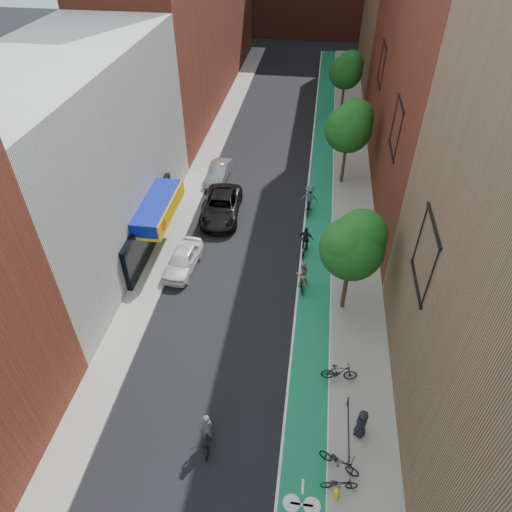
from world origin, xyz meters
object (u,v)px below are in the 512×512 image
at_px(pedestrian, 362,423).
at_px(fire_hydrant, 336,494).
at_px(cyclist_lane_near, 302,278).
at_px(cyclist_lane_mid, 305,244).
at_px(parked_car_white, 183,259).
at_px(parked_car_black, 221,206).
at_px(cyclist_lead, 207,435).
at_px(parked_car_silver, 218,173).
at_px(cyclist_lane_far, 309,201).

xyz_separation_m(pedestrian, fire_hydrant, (-1.01, -2.89, -0.45)).
relative_size(cyclist_lane_near, cyclist_lane_mid, 0.97).
bearing_deg(parked_car_white, cyclist_lane_near, -1.46).
xyz_separation_m(parked_car_black, pedestrian, (9.34, -15.87, 0.18)).
relative_size(cyclist_lead, fire_hydrant, 3.04).
xyz_separation_m(parked_car_white, pedestrian, (10.59, -9.84, 0.27)).
relative_size(parked_car_black, pedestrian, 3.47).
bearing_deg(parked_car_silver, cyclist_lead, -76.62).
xyz_separation_m(cyclist_lane_mid, pedestrian, (3.11, -12.34, 0.15)).
xyz_separation_m(parked_car_white, cyclist_lane_near, (7.48, -0.86, 0.18)).
distance_m(parked_car_white, parked_car_black, 6.16).
bearing_deg(cyclist_lane_near, parked_car_silver, -68.48).
distance_m(parked_car_silver, fire_hydrant, 25.56).
relative_size(parked_car_silver, cyclist_lane_far, 1.80).
xyz_separation_m(parked_car_black, parked_car_silver, (-1.23, 4.95, -0.12)).
height_order(parked_car_white, cyclist_lane_far, cyclist_lane_far).
bearing_deg(cyclist_lead, parked_car_white, -77.17).
relative_size(cyclist_lead, cyclist_lane_near, 1.03).
bearing_deg(cyclist_lane_mid, cyclist_lane_far, -80.14).
bearing_deg(cyclist_lead, pedestrian, -175.91).
distance_m(parked_car_black, parked_car_silver, 5.10).
distance_m(cyclist_lane_near, pedestrian, 9.50).
bearing_deg(parked_car_white, pedestrian, -37.79).
bearing_deg(cyclist_lane_far, parked_car_black, 16.67).
bearing_deg(cyclist_lane_near, fire_hydrant, 89.33).
bearing_deg(cyclist_lead, parked_car_black, -87.90).
distance_m(parked_car_black, cyclist_lane_far, 6.37).
bearing_deg(cyclist_lead, fire_hydrant, 156.72).
bearing_deg(pedestrian, parked_car_black, -127.56).
distance_m(parked_car_white, cyclist_lead, 11.87).
bearing_deg(fire_hydrant, cyclist_lane_far, 95.99).
bearing_deg(parked_car_silver, cyclist_lane_far, -23.25).
bearing_deg(pedestrian, cyclist_lane_far, -147.76).
bearing_deg(pedestrian, cyclist_lead, -56.71).
relative_size(cyclist_lane_mid, pedestrian, 1.26).
distance_m(parked_car_black, cyclist_lane_mid, 7.16).
height_order(cyclist_lead, fire_hydrant, cyclist_lead).
bearing_deg(cyclist_lane_near, pedestrian, 98.41).
relative_size(parked_car_black, parked_car_silver, 1.39).
bearing_deg(pedestrian, parked_car_white, -110.95).
bearing_deg(cyclist_lane_near, cyclist_lane_far, -100.70).
bearing_deg(cyclist_lane_far, pedestrian, 105.42).
distance_m(cyclist_lane_mid, pedestrian, 12.72).
distance_m(cyclist_lane_far, fire_hydrant, 20.14).
xyz_separation_m(parked_car_black, cyclist_lane_mid, (6.23, -3.53, 0.03)).
height_order(cyclist_lane_mid, fire_hydrant, cyclist_lane_mid).
xyz_separation_m(cyclist_lead, pedestrian, (6.52, 1.31, 0.28)).
height_order(cyclist_lane_mid, pedestrian, cyclist_lane_mid).
bearing_deg(cyclist_lane_far, cyclist_lane_near, 95.13).
bearing_deg(parked_car_black, parked_car_silver, 100.61).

